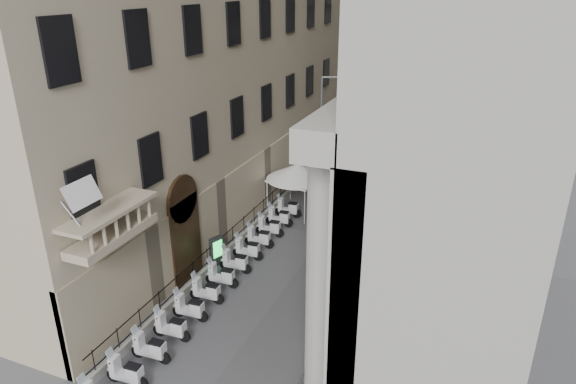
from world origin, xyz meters
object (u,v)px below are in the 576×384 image
at_px(street_lamp, 326,125).
at_px(security_tent, 296,170).
at_px(pedestrian_b, 384,151).
at_px(info_kiosk, 217,251).
at_px(pedestrian_a, 350,206).

bearing_deg(street_lamp, security_tent, -126.78).
bearing_deg(pedestrian_b, info_kiosk, 102.09).
relative_size(info_kiosk, pedestrian_a, 0.88).
bearing_deg(pedestrian_a, street_lamp, -50.12).
xyz_separation_m(street_lamp, pedestrian_a, (3.03, -3.95, -3.95)).
bearing_deg(info_kiosk, street_lamp, 100.48).
bearing_deg(street_lamp, info_kiosk, -124.06).
xyz_separation_m(street_lamp, info_kiosk, (-1.99, -12.06, -4.05)).
bearing_deg(pedestrian_b, security_tent, 99.11).
bearing_deg(street_lamp, pedestrian_a, -77.24).
relative_size(security_tent, info_kiosk, 2.43).
bearing_deg(pedestrian_a, security_tent, -2.01).
bearing_deg(security_tent, pedestrian_b, 74.47).
bearing_deg(info_kiosk, security_tent, 101.67).
distance_m(info_kiosk, pedestrian_b, 20.93).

